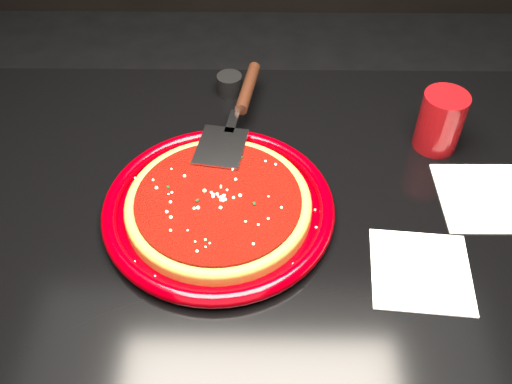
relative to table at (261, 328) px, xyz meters
The scene contains 12 objects.
table is the anchor object (origin of this frame).
plate 0.40m from the table, behind, with size 0.38×0.38×0.03m, color #6D0005.
pizza_crust 0.40m from the table, behind, with size 0.30×0.30×0.02m, color olive.
pizza_crust_rim 0.41m from the table, behind, with size 0.30×0.30×0.02m, color olive.
pizza_sauce 0.41m from the table, behind, with size 0.27×0.27×0.01m, color #6B0D07.
parmesan_dusting 0.42m from the table, behind, with size 0.26×0.26×0.01m, color #F1E8BA, non-canonical shape.
basil_flecks 0.42m from the table, behind, with size 0.24×0.24×0.00m, color black, non-canonical shape.
pizza_server 0.47m from the table, 103.82° to the left, with size 0.10×0.34×0.03m, color silver, non-canonical shape.
cup 0.56m from the table, 27.74° to the left, with size 0.08×0.08×0.11m, color maroon.
napkin_a 0.46m from the table, 26.95° to the right, with size 0.15×0.15×0.00m, color white.
napkin_b 0.53m from the table, ahead, with size 0.15×0.16×0.00m, color white.
ramekin 0.51m from the table, 101.86° to the left, with size 0.05×0.05×0.04m, color black.
Camera 1 is at (-0.00, -0.62, 1.45)m, focal length 40.00 mm.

